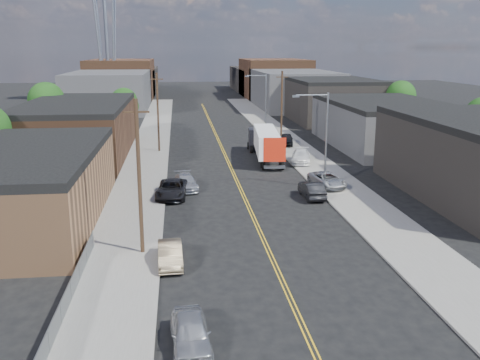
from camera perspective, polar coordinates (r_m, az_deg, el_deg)
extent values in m
plane|color=black|center=(84.18, -2.68, 5.05)|extent=(260.00, 260.00, 0.00)
cube|color=gold|center=(69.44, -1.81, 3.15)|extent=(0.32, 120.00, 0.01)
cube|color=slate|center=(69.30, -9.67, 3.00)|extent=(5.00, 140.00, 0.15)
cube|color=slate|center=(70.83, 5.88, 3.36)|extent=(5.00, 140.00, 0.15)
cube|color=#895F3F|center=(44.06, -22.65, -0.94)|extent=(12.00, 22.00, 5.00)
cube|color=black|center=(43.48, -22.99, 2.63)|extent=(12.00, 22.00, 0.60)
cube|color=#4C2F1E|center=(68.83, -16.92, 4.99)|extent=(12.00, 26.00, 6.00)
cube|color=black|center=(68.43, -17.12, 7.72)|extent=(12.00, 26.00, 0.60)
cube|color=navy|center=(48.69, 18.93, 2.05)|extent=(0.30, 20.00, 0.80)
cube|color=#38383B|center=(75.02, 15.18, 5.61)|extent=(14.00, 24.00, 5.50)
cube|color=black|center=(74.66, 15.33, 7.92)|extent=(14.00, 24.00, 0.60)
cube|color=black|center=(99.38, 9.69, 8.26)|extent=(14.00, 22.00, 7.00)
cube|color=black|center=(99.08, 9.78, 10.45)|extent=(14.00, 22.00, 0.60)
cube|color=#38383B|center=(119.18, -13.67, 9.23)|extent=(16.00, 30.00, 8.00)
cube|color=#38383B|center=(121.07, 5.73, 9.61)|extent=(16.00, 30.00, 8.00)
cube|color=#4C2F1E|center=(143.91, -12.52, 10.44)|extent=(16.00, 26.00, 10.00)
cube|color=#4C2F1E|center=(145.48, 3.63, 10.77)|extent=(16.00, 26.00, 10.00)
cube|color=black|center=(163.88, -11.80, 10.33)|extent=(16.00, 40.00, 7.00)
cube|color=black|center=(165.26, 2.38, 10.64)|extent=(16.00, 40.00, 7.00)
cylinder|color=gray|center=(133.99, -14.06, 14.40)|extent=(0.80, 0.80, 30.00)
cylinder|color=gray|center=(132.47, -14.93, 14.36)|extent=(1.94, 1.94, 29.98)
cylinder|color=gray|center=(132.04, -13.37, 14.45)|extent=(1.94, 1.94, 29.98)
cylinder|color=gray|center=(135.96, -14.72, 14.35)|extent=(1.94, 1.94, 29.98)
cylinder|color=gray|center=(135.53, -13.20, 14.44)|extent=(1.94, 1.94, 29.98)
cylinder|color=gray|center=(50.60, 9.18, 4.10)|extent=(0.18, 0.18, 9.00)
cylinder|color=gray|center=(49.67, 7.69, 8.97)|extent=(3.00, 0.12, 0.12)
cube|color=gray|center=(49.33, 5.98, 8.87)|extent=(0.60, 0.25, 0.18)
cylinder|color=gray|center=(84.52, 2.76, 8.16)|extent=(0.18, 0.18, 9.00)
cylinder|color=gray|center=(83.97, 1.77, 11.07)|extent=(3.00, 0.12, 0.12)
cube|color=gray|center=(83.77, 0.73, 11.00)|extent=(0.60, 0.25, 0.18)
cylinder|color=black|center=(34.03, -10.69, 0.10)|extent=(0.26, 0.26, 10.00)
cube|color=black|center=(33.29, -11.02, 7.14)|extent=(1.60, 0.12, 0.12)
cylinder|color=black|center=(68.49, -8.75, 7.08)|extent=(0.26, 0.26, 10.00)
cube|color=black|center=(68.13, -8.88, 10.59)|extent=(1.60, 0.12, 0.12)
cylinder|color=black|center=(72.76, 4.46, 7.59)|extent=(0.26, 0.26, 10.00)
cube|color=black|center=(72.41, 4.53, 10.90)|extent=(1.60, 0.12, 0.12)
cube|color=slate|center=(29.81, -17.61, -11.33)|extent=(0.02, 16.00, 1.20)
cube|color=slate|center=(29.57, -17.69, -10.28)|extent=(0.05, 16.00, 0.05)
cylinder|color=black|center=(80.82, -19.75, 5.49)|extent=(0.36, 0.36, 4.50)
sphere|color=#18390F|center=(80.42, -19.96, 8.02)|extent=(5.04, 5.04, 5.04)
sphere|color=#18390F|center=(80.66, -19.44, 7.43)|extent=(3.96, 3.96, 3.96)
sphere|color=#18390F|center=(80.21, -20.33, 7.52)|extent=(3.60, 3.60, 3.60)
cylinder|color=black|center=(86.10, -12.17, 6.21)|extent=(0.36, 0.36, 3.75)
sphere|color=#18390F|center=(85.77, -12.28, 8.20)|extent=(4.20, 4.20, 4.20)
sphere|color=#18390F|center=(86.08, -11.83, 7.74)|extent=(3.30, 3.30, 3.30)
sphere|color=#18390F|center=(85.47, -12.62, 7.81)|extent=(3.00, 3.00, 3.00)
cylinder|color=black|center=(90.97, 16.64, 6.50)|extent=(0.36, 0.36, 4.25)
sphere|color=#18390F|center=(90.62, 16.79, 8.63)|extent=(4.76, 4.76, 4.76)
sphere|color=#18390F|center=(91.21, 17.03, 8.11)|extent=(3.74, 3.74, 3.74)
sphere|color=#18390F|center=(90.11, 16.57, 8.24)|extent=(3.40, 3.40, 3.40)
cube|color=silver|center=(62.56, 2.82, 4.17)|extent=(3.37, 11.21, 2.58)
cube|color=red|center=(57.21, 3.72, 3.23)|extent=(2.41, 0.34, 2.60)
cube|color=gray|center=(57.59, 3.69, 1.39)|extent=(2.32, 0.80, 0.25)
cube|color=black|center=(69.36, 1.90, 4.33)|extent=(2.56, 3.14, 2.85)
cylinder|color=black|center=(58.95, 3.45, 1.64)|extent=(2.47, 1.13, 0.92)
cylinder|color=black|center=(69.52, 1.89, 3.55)|extent=(2.37, 1.12, 0.92)
imported|color=#A9ABAE|center=(24.71, -5.30, -15.91)|extent=(1.95, 4.32, 1.44)
imported|color=#7D6C52|center=(33.34, -7.47, -7.85)|extent=(1.62, 4.22, 1.37)
imported|color=black|center=(47.88, -7.27, -0.97)|extent=(3.05, 5.75, 1.54)
imported|color=#A1A3A6|center=(50.50, -5.81, -0.23)|extent=(2.48, 4.98, 1.39)
imported|color=black|center=(47.81, 7.67, -1.05)|extent=(1.63, 4.48, 1.47)
imported|color=#AFB1B5|center=(51.32, 9.27, 0.04)|extent=(3.12, 5.22, 1.36)
imported|color=white|center=(61.66, 6.53, 2.52)|extent=(3.19, 5.38, 1.46)
imported|color=black|center=(72.84, 4.95, 4.35)|extent=(2.65, 4.77, 1.53)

